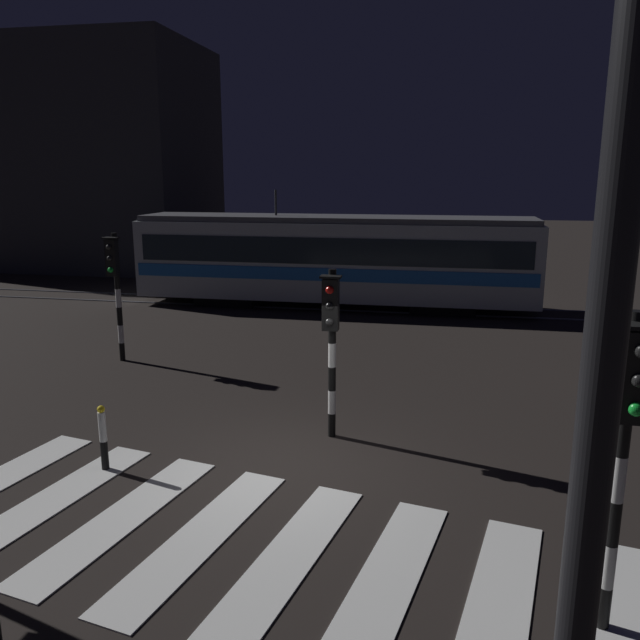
% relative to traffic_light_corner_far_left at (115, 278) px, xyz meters
% --- Properties ---
extents(ground_plane, '(120.00, 120.00, 0.00)m').
position_rel_traffic_light_corner_far_left_xyz_m(ground_plane, '(5.65, -5.13, -2.17)').
color(ground_plane, black).
extents(rail_near, '(80.00, 0.12, 0.03)m').
position_rel_traffic_light_corner_far_left_xyz_m(rail_near, '(5.65, 7.22, -2.15)').
color(rail_near, '#59595E').
rests_on(rail_near, ground).
extents(rail_far, '(80.00, 0.12, 0.03)m').
position_rel_traffic_light_corner_far_left_xyz_m(rail_far, '(5.65, 8.65, -2.15)').
color(rail_far, '#59595E').
rests_on(rail_far, ground).
extents(crosswalk_zebra, '(10.23, 5.60, 0.02)m').
position_rel_traffic_light_corner_far_left_xyz_m(crosswalk_zebra, '(5.65, -7.44, -2.16)').
color(crosswalk_zebra, silver).
rests_on(crosswalk_zebra, ground).
extents(traffic_light_corner_far_left, '(0.36, 0.42, 3.28)m').
position_rel_traffic_light_corner_far_left_xyz_m(traffic_light_corner_far_left, '(0.00, 0.00, 0.00)').
color(traffic_light_corner_far_left, black).
rests_on(traffic_light_corner_far_left, ground).
extents(traffic_light_median_centre, '(0.36, 0.42, 3.10)m').
position_rel_traffic_light_corner_far_left_xyz_m(traffic_light_median_centre, '(6.16, -3.77, -0.12)').
color(traffic_light_median_centre, black).
rests_on(traffic_light_median_centre, ground).
extents(traffic_light_corner_near_right, '(0.36, 0.42, 3.46)m').
position_rel_traffic_light_corner_far_left_xyz_m(traffic_light_corner_near_right, '(9.86, -8.22, 0.11)').
color(traffic_light_corner_near_right, black).
rests_on(traffic_light_corner_near_right, ground).
extents(traffic_light_corner_far_right, '(0.36, 0.42, 3.09)m').
position_rel_traffic_light_corner_far_left_xyz_m(traffic_light_corner_far_right, '(11.48, 0.15, -0.13)').
color(traffic_light_corner_far_right, black).
rests_on(traffic_light_corner_far_right, ground).
extents(tram, '(14.32, 2.58, 4.15)m').
position_rel_traffic_light_corner_far_left_xyz_m(tram, '(4.19, 7.93, -0.42)').
color(tram, '#B2BCC1').
rests_on(tram, ground).
extents(bollard_island_edge, '(0.12, 0.12, 1.11)m').
position_rel_traffic_light_corner_far_left_xyz_m(bollard_island_edge, '(2.77, -5.74, -1.61)').
color(bollard_island_edge, black).
rests_on(bollard_island_edge, ground).
extents(building_backdrop, '(14.81, 8.00, 10.95)m').
position_rel_traffic_light_corner_far_left_xyz_m(building_backdrop, '(-11.68, 16.47, 3.31)').
color(building_backdrop, '#2D2D33').
rests_on(building_backdrop, ground).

